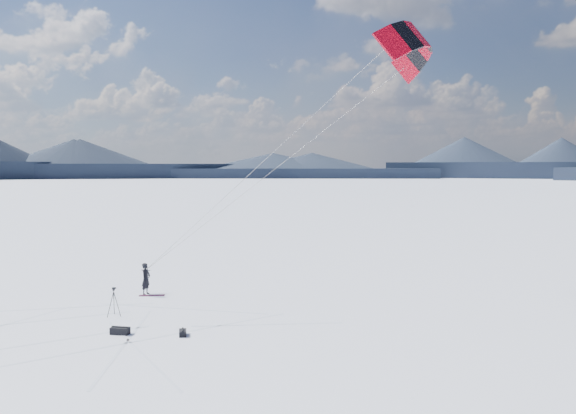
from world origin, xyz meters
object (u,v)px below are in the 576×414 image
Objects in this scene: gear_bag_a at (120,331)px; tripod at (114,298)px; snowboard at (152,295)px; gear_bag_b at (183,333)px; snowkiter at (146,294)px.

tripod is at bearing 121.98° from gear_bag_a.
gear_bag_a is at bearing -91.05° from snowboard.
gear_bag_a is at bearing -104.39° from gear_bag_b.
tripod is (1.51, -3.88, 0.85)m from snowboard.
gear_bag_a is at bearing -53.99° from tripod.
snowboard is 2.13× the size of gear_bag_b.
snowkiter reaches higher than snowboard.
tripod is 3.14m from gear_bag_a.
snowboard is (0.49, -0.06, 0.02)m from snowkiter.
gear_bag_a reaches higher than gear_bag_b.
snowkiter is at bearing -165.87° from gear_bag_b.
gear_bag_b is at bearing -24.37° from tripod.
snowboard is 1.00× the size of tripod.
snowboard is 6.95m from gear_bag_a.
gear_bag_a is 2.65m from gear_bag_b.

